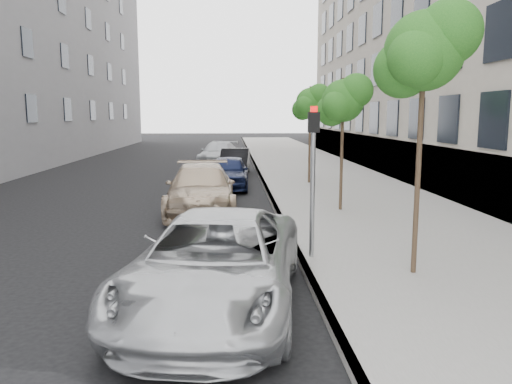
{
  "coord_description": "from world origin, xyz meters",
  "views": [
    {
      "loc": [
        -0.32,
        -7.65,
        3.16
      ],
      "look_at": [
        0.22,
        3.03,
        1.5
      ],
      "focal_mm": 35.0,
      "sensor_mm": 36.0,
      "label": 1
    }
  ],
  "objects": [
    {
      "name": "tree_far",
      "position": [
        3.23,
        14.5,
        3.7
      ],
      "size": [
        1.64,
        1.44,
        4.37
      ],
      "color": "#38281C",
      "rests_on": "sidewalk"
    },
    {
      "name": "signal_pole",
      "position": [
        1.4,
        2.68,
        2.13
      ],
      "size": [
        0.25,
        0.2,
        3.19
      ],
      "rotation": [
        0.0,
        0.0,
        -0.08
      ],
      "color": "#939699",
      "rests_on": "sidewalk"
    },
    {
      "name": "sedan_black",
      "position": [
        -0.1,
        18.82,
        0.69
      ],
      "size": [
        1.74,
        4.27,
        1.38
      ],
      "primitive_type": "imported",
      "rotation": [
        0.0,
        0.0,
        -0.07
      ],
      "color": "black",
      "rests_on": "ground"
    },
    {
      "name": "curb",
      "position": [
        1.18,
        24.0,
        0.07
      ],
      "size": [
        0.15,
        72.0,
        0.14
      ],
      "primitive_type": "cube",
      "color": "#9E9B93",
      "rests_on": "ground"
    },
    {
      "name": "tree_near",
      "position": [
        3.23,
        1.5,
        4.3
      ],
      "size": [
        1.77,
        1.57,
        5.04
      ],
      "color": "#38281C",
      "rests_on": "sidewalk"
    },
    {
      "name": "ground",
      "position": [
        0.0,
        0.0,
        0.0
      ],
      "size": [
        160.0,
        160.0,
        0.0
      ],
      "primitive_type": "plane",
      "color": "black",
      "rests_on": "ground"
    },
    {
      "name": "sedan_rear",
      "position": [
        -1.08,
        24.03,
        0.73
      ],
      "size": [
        2.81,
        5.29,
        1.46
      ],
      "primitive_type": "imported",
      "rotation": [
        0.0,
        0.0,
        -0.16
      ],
      "color": "#9FA2A6",
      "rests_on": "ground"
    },
    {
      "name": "suv",
      "position": [
        -1.29,
        8.4,
        0.77
      ],
      "size": [
        2.32,
        5.39,
        1.55
      ],
      "primitive_type": "imported",
      "rotation": [
        0.0,
        0.0,
        0.03
      ],
      "color": "tan",
      "rests_on": "ground"
    },
    {
      "name": "minivan",
      "position": [
        -0.57,
        0.21,
        0.77
      ],
      "size": [
        3.37,
        5.88,
        1.54
      ],
      "primitive_type": "imported",
      "rotation": [
        0.0,
        0.0,
        -0.15
      ],
      "color": "#B7B9BC",
      "rests_on": "ground"
    },
    {
      "name": "sedan_blue",
      "position": [
        -0.41,
        13.75,
        0.71
      ],
      "size": [
        1.83,
        4.23,
        1.42
      ],
      "primitive_type": "imported",
      "rotation": [
        0.0,
        0.0,
        -0.04
      ],
      "color": "#0F1634",
      "rests_on": "ground"
    },
    {
      "name": "sidewalk",
      "position": [
        4.3,
        24.0,
        0.07
      ],
      "size": [
        6.4,
        72.0,
        0.14
      ],
      "primitive_type": "cube",
      "color": "gray",
      "rests_on": "ground"
    },
    {
      "name": "tree_mid",
      "position": [
        3.23,
        8.0,
        3.59
      ],
      "size": [
        1.68,
        1.48,
        4.28
      ],
      "color": "#38281C",
      "rests_on": "sidewalk"
    }
  ]
}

